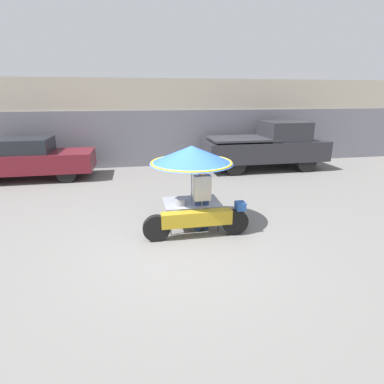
{
  "coord_description": "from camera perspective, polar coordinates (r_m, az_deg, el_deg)",
  "views": [
    {
      "loc": [
        -0.84,
        -5.65,
        3.01
      ],
      "look_at": [
        0.4,
        0.79,
        0.88
      ],
      "focal_mm": 28.0,
      "sensor_mm": 36.0,
      "label": 1
    }
  ],
  "objects": [
    {
      "name": "parked_car",
      "position": [
        12.61,
        -29.11,
        5.59
      ],
      "size": [
        4.66,
        1.68,
        1.53
      ],
      "color": "black",
      "rests_on": "ground"
    },
    {
      "name": "vendor_person",
      "position": [
        6.75,
        1.92,
        -0.72
      ],
      "size": [
        0.38,
        0.22,
        1.52
      ],
      "color": "navy",
      "rests_on": "ground"
    },
    {
      "name": "vendor_motorcycle_cart",
      "position": [
        6.72,
        0.08,
        5.03
      ],
      "size": [
        2.35,
        1.89,
        1.94
      ],
      "color": "black",
      "rests_on": "ground"
    },
    {
      "name": "pickup_truck",
      "position": [
        13.08,
        14.15,
        8.47
      ],
      "size": [
        5.06,
        1.89,
        1.99
      ],
      "color": "black",
      "rests_on": "ground"
    },
    {
      "name": "ground_plane",
      "position": [
        6.46,
        -2.16,
        -9.82
      ],
      "size": [
        36.0,
        36.0,
        0.0
      ],
      "primitive_type": "plane",
      "color": "slate"
    },
    {
      "name": "shopfront_building",
      "position": [
        14.27,
        -7.64,
        13.08
      ],
      "size": [
        28.0,
        2.06,
        3.68
      ],
      "color": "#B2A893",
      "rests_on": "ground"
    }
  ]
}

